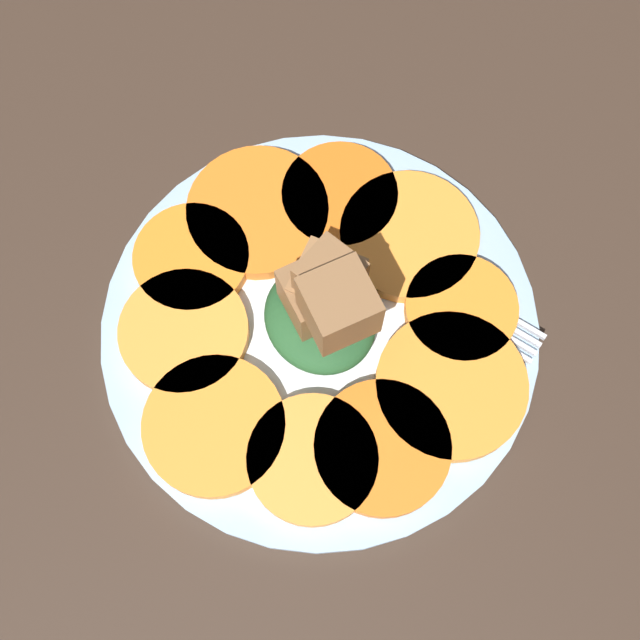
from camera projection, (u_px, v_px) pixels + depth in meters
The scene contains 14 objects.
table_slab at pixel (320, 335), 55.44cm from camera, with size 120.00×120.00×2.00cm, color #38281E.
plate at pixel (320, 328), 54.00cm from camera, with size 29.34×29.34×1.05cm.
carrot_slice_0 at pixel (461, 309), 53.22cm from camera, with size 7.50×7.50×1.13cm, color orange.
carrot_slice_1 at pixel (409, 236), 54.99cm from camera, with size 9.58×9.58×1.13cm, color orange.
carrot_slice_2 at pixel (340, 196), 55.99cm from camera, with size 8.11×8.11×1.13cm, color orange.
carrot_slice_3 at pixel (258, 212), 55.60cm from camera, with size 9.86×9.86×1.13cm, color orange.
carrot_slice_4 at pixel (192, 258), 54.43cm from camera, with size 7.89×7.89×1.13cm, color orange.
carrot_slice_5 at pixel (184, 332), 52.70cm from camera, with size 8.55×8.55×1.13cm, color orange.
carrot_slice_6 at pixel (214, 426), 50.64cm from camera, with size 9.08×9.08×1.13cm, color orange.
carrot_slice_7 at pixel (313, 459), 49.94cm from camera, with size 8.22×8.22×1.13cm, color orange.
carrot_slice_8 at pixel (382, 448), 50.18cm from camera, with size 8.62×8.62×1.13cm, color orange.
carrot_slice_9 at pixel (451, 386), 51.49cm from camera, with size 9.79×9.79×1.13cm, color orange.
center_pile at pixel (324, 305), 49.67cm from camera, with size 8.03×7.12×10.11cm.
fork at pixel (417, 279), 54.32cm from camera, with size 18.49×9.57×0.40cm.
Camera 1 is at (-14.52, 9.38, 53.68)cm, focal length 45.00 mm.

